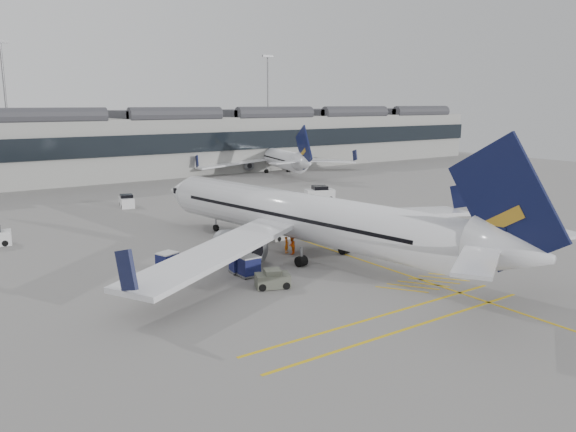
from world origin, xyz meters
TOP-DOWN VIEW (x-y plane):
  - ground at (0.00, 0.00)m, footprint 220.00×220.00m
  - terminal at (0.00, 71.93)m, footprint 200.00×20.45m
  - light_masts at (-1.67, 86.00)m, footprint 113.00×0.60m
  - apron_markings at (10.00, 10.00)m, footprint 0.25×60.00m
  - airliner_main at (6.88, 4.82)m, footprint 40.99×45.11m
  - airliner_far at (39.93, 60.32)m, footprint 33.56×37.08m
  - belt_loader at (9.06, 11.71)m, footprint 5.04×2.08m
  - baggage_cart_a at (-0.91, 3.75)m, footprint 1.76×1.52m
  - baggage_cart_b at (-0.80, 2.36)m, footprint 1.63×1.34m
  - baggage_cart_c at (0.84, 7.48)m, footprint 2.02×1.71m
  - baggage_cart_d at (-5.82, 7.15)m, footprint 2.01×1.84m
  - ramp_agent_a at (5.86, 6.66)m, footprint 0.68×0.63m
  - ramp_agent_b at (6.01, 6.06)m, footprint 1.03×1.00m
  - pushback_tug at (-0.75, -1.01)m, footprint 2.94×2.36m
  - safety_cone_nose at (12.38, 19.02)m, footprint 0.37×0.37m
  - safety_cone_engine at (11.38, 2.84)m, footprint 0.32×0.32m
  - service_van_mid at (1.53, 38.48)m, footprint 2.33×3.64m
  - service_van_right at (26.27, 27.79)m, footprint 4.57×3.42m

SIDE VIEW (x-z plane):
  - ground at x=0.00m, z-range 0.00..0.00m
  - apron_markings at x=10.00m, z-range 0.00..0.01m
  - safety_cone_engine at x=11.38m, z-range 0.00..0.44m
  - safety_cone_nose at x=12.38m, z-range 0.00..0.51m
  - belt_loader at x=9.06m, z-range -0.42..1.60m
  - pushback_tug at x=-0.75m, z-range -0.08..1.35m
  - service_van_mid at x=1.53m, z-range -0.09..1.64m
  - ramp_agent_a at x=5.86m, z-range 0.00..1.55m
  - ramp_agent_b at x=6.01m, z-range 0.00..1.67m
  - baggage_cart_a at x=-0.91m, z-range 0.06..1.74m
  - baggage_cart_b at x=-0.80m, z-range 0.06..1.77m
  - baggage_cart_d at x=-5.82m, z-range 0.06..1.79m
  - service_van_right at x=26.27m, z-range -0.11..2.00m
  - baggage_cart_c at x=0.84m, z-range 0.07..2.07m
  - airliner_far at x=39.93m, z-range -2.06..7.95m
  - airliner_main at x=6.88m, z-range -2.49..9.57m
  - terminal at x=0.00m, z-range -0.06..12.34m
  - light_masts at x=-1.67m, z-range 1.77..27.22m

